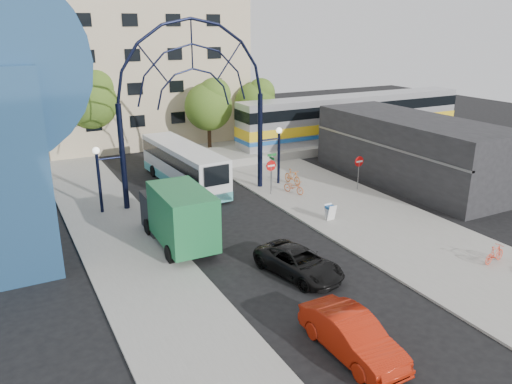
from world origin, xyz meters
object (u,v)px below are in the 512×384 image
tree_north_a (210,104)px  tree_north_b (91,98)px  do_not_enter_sign (359,165)px  stop_sign (271,169)px  green_truck (177,215)px  red_sedan (352,336)px  bike_far_b (495,254)px  sandwich_board (330,210)px  train_car (354,116)px  city_bus (183,165)px  gateway_arch (193,74)px  street_name_sign (272,164)px  tree_north_c (257,100)px  black_suv (299,262)px  bike_near_b (292,177)px  bike_near_a (294,187)px

tree_north_a → tree_north_b: 10.79m
do_not_enter_sign → stop_sign: bearing=162.1°
green_truck → red_sedan: bearing=-78.6°
stop_sign → bike_far_b: size_ratio=1.57×
sandwich_board → stop_sign: bearing=97.6°
train_car → green_truck: train_car is taller
tree_north_a → city_bus: (-5.94, -8.70, -3.01)m
green_truck → bike_far_b: green_truck is taller
gateway_arch → green_truck: bearing=-119.5°
city_bus → red_sedan: (-1.66, -22.34, -0.82)m
do_not_enter_sign → street_name_sign: bearing=155.8°
train_car → sandwich_board: bearing=-131.9°
tree_north_c → city_bus: 16.25m
tree_north_b → red_sedan: 35.40m
stop_sign → street_name_sign: (0.40, 0.60, 0.14)m
do_not_enter_sign → tree_north_b: bearing=126.7°
city_bus → red_sedan: 22.42m
black_suv → bike_far_b: 10.09m
do_not_enter_sign → tree_north_b: 25.09m
red_sedan → bike_near_b: bearing=63.3°
tree_north_a → black_suv: size_ratio=1.46×
stop_sign → green_truck: green_truck is taller
black_suv → city_bus: bearing=77.6°
tree_north_a → tree_north_c: (6.00, 2.00, -0.33)m
street_name_sign → black_suv: street_name_sign is taller
train_car → red_sedan: size_ratio=5.28×
black_suv → bike_near_b: bearing=47.1°
red_sedan → black_suv: bearing=74.4°
street_name_sign → tree_north_a: size_ratio=0.40×
black_suv → bike_near_b: black_suv is taller
train_car → tree_north_c: 9.95m
gateway_arch → bike_near_b: 10.86m
red_sedan → bike_far_b: red_sedan is taller
train_car → city_bus: train_car is taller
bike_far_b → bike_near_a: bearing=5.4°
green_truck → tree_north_a: bearing=62.8°
do_not_enter_sign → street_name_sign: (-5.80, 2.60, 0.15)m
sandwich_board → street_name_sign: bearing=93.5°
bike_near_a → street_name_sign: bearing=113.3°
train_car → tree_north_b: bearing=161.6°
tree_north_a → bike_near_b: size_ratio=3.80×
stop_sign → do_not_enter_sign: (6.20, -2.00, -0.02)m
tree_north_c → street_name_sign: bearing=-114.3°
city_bus → do_not_enter_sign: bearing=-36.9°
tree_north_a → tree_north_c: bearing=18.4°
bike_near_b → bike_far_b: (2.05, -16.07, -0.08)m
bike_near_b → do_not_enter_sign: bearing=-50.5°
train_car → tree_north_a: (-13.88, 3.93, 1.71)m
tree_north_a → bike_far_b: tree_north_a is taller
bike_far_b → gateway_arch: bearing=22.4°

